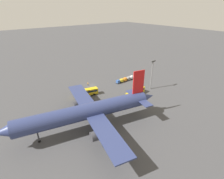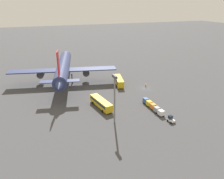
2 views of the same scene
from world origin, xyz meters
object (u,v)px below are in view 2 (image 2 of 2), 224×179
(cargo_cart_yellow, at_px, (149,103))
(cargo_cart_orange, at_px, (153,106))
(airplane, at_px, (63,68))
(worker_person, at_px, (146,85))
(cargo_cart_grey, at_px, (157,109))
(shuttle_bus_near, at_px, (119,81))
(shuttle_bus_far, at_px, (101,103))
(cargo_cart_blue, at_px, (146,100))
(baggage_tug, at_px, (171,119))
(cargo_cart_white, at_px, (161,113))

(cargo_cart_yellow, bearing_deg, cargo_cart_orange, -178.56)
(airplane, relative_size, cargo_cart_yellow, 26.80)
(worker_person, relative_size, cargo_cart_grey, 0.83)
(shuttle_bus_near, relative_size, shuttle_bus_far, 0.96)
(airplane, distance_m, worker_person, 38.98)
(shuttle_bus_far, distance_m, cargo_cart_yellow, 17.59)
(cargo_cart_yellow, distance_m, cargo_cart_blue, 2.66)
(cargo_cart_blue, bearing_deg, cargo_cart_yellow, 178.67)
(shuttle_bus_near, height_order, cargo_cart_yellow, shuttle_bus_near)
(worker_person, distance_m, cargo_cart_grey, 24.43)
(airplane, distance_m, cargo_cart_yellow, 44.98)
(baggage_tug, relative_size, cargo_cart_yellow, 1.21)
(worker_person, height_order, cargo_cart_yellow, cargo_cart_yellow)
(cargo_cart_white, height_order, cargo_cart_blue, same)
(cargo_cart_blue, bearing_deg, cargo_cart_white, 179.68)
(shuttle_bus_near, xyz_separation_m, cargo_cart_yellow, (-24.83, -1.66, -0.81))
(baggage_tug, height_order, cargo_cart_blue, baggage_tug)
(shuttle_bus_near, bearing_deg, cargo_cart_blue, -161.83)
(airplane, relative_size, shuttle_bus_near, 4.57)
(shuttle_bus_near, bearing_deg, worker_person, -111.81)
(shuttle_bus_near, distance_m, shuttle_bus_far, 24.60)
(cargo_cart_white, xyz_separation_m, cargo_cart_yellow, (7.97, 0.00, 0.00))
(baggage_tug, bearing_deg, cargo_cart_orange, -3.30)
(baggage_tug, height_order, cargo_cart_white, baggage_tug)
(airplane, bearing_deg, baggage_tug, -140.17)
(cargo_cart_yellow, bearing_deg, airplane, 33.57)
(airplane, relative_size, cargo_cart_grey, 26.80)
(cargo_cart_grey, height_order, cargo_cart_orange, same)
(shuttle_bus_far, bearing_deg, shuttle_bus_near, -47.37)
(shuttle_bus_far, relative_size, cargo_cart_orange, 6.10)
(airplane, distance_m, cargo_cart_grey, 49.44)
(cargo_cart_blue, bearing_deg, shuttle_bus_near, 4.43)
(cargo_cart_blue, bearing_deg, cargo_cart_orange, -179.95)
(baggage_tug, distance_m, cargo_cart_blue, 15.08)
(cargo_cart_grey, bearing_deg, shuttle_bus_far, 57.33)
(baggage_tug, bearing_deg, airplane, 19.75)
(shuttle_bus_near, relative_size, worker_person, 7.09)
(baggage_tug, distance_m, worker_person, 30.97)
(cargo_cart_white, bearing_deg, cargo_cart_yellow, 0.02)
(airplane, distance_m, cargo_cart_orange, 47.23)
(baggage_tug, xyz_separation_m, cargo_cart_orange, (9.75, 0.70, 0.25))
(shuttle_bus_near, xyz_separation_m, cargo_cart_white, (-32.80, -1.66, -0.81))
(baggage_tug, height_order, worker_person, baggage_tug)
(airplane, relative_size, worker_person, 32.40)
(shuttle_bus_near, bearing_deg, airplane, 75.57)
(shuttle_bus_near, xyz_separation_m, shuttle_bus_far, (-19.43, 15.08, -0.14))
(shuttle_bus_near, relative_size, cargo_cart_orange, 5.87)
(cargo_cart_yellow, bearing_deg, shuttle_bus_near, 3.82)
(airplane, relative_size, cargo_cart_orange, 26.80)
(cargo_cart_grey, distance_m, cargo_cart_yellow, 5.31)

